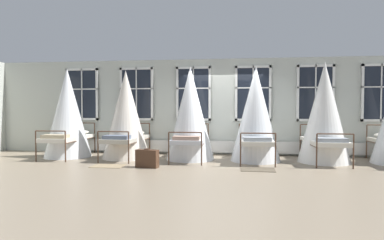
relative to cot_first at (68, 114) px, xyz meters
name	(u,v)px	position (x,y,z in m)	size (l,w,h in m)	color
ground	(221,159)	(4.59, 0.07, -1.29)	(28.00, 28.00, 0.00)	gray
back_wall_with_windows	(223,107)	(4.59, 1.17, 0.22)	(15.00, 0.10, 3.00)	#B2B7AD
window_bank	(223,120)	(4.59, 1.05, -0.20)	(10.38, 0.10, 2.70)	black
cot_first	(68,114)	(0.00, 0.00, 0.00)	(1.37, 2.00, 2.65)	#4C3323
cot_second	(126,115)	(1.81, -0.01, -0.04)	(1.37, 2.01, 2.56)	#4C3323
cot_third	(190,114)	(3.71, -0.02, 0.00)	(1.37, 1.99, 2.64)	#4C3323
cot_fourth	(256,115)	(5.54, -0.05, -0.01)	(1.37, 1.99, 2.62)	#4C3323
cot_fifth	(324,113)	(7.36, -0.04, 0.03)	(1.37, 2.00, 2.71)	#4C3323
rug_second	(108,166)	(1.81, -1.41, -1.28)	(0.80, 0.56, 0.01)	#8E7A5B
rug_fourth	(258,170)	(5.52, -1.41, -1.28)	(0.80, 0.56, 0.01)	brown
suitcase_dark	(147,158)	(2.84, -1.45, -1.06)	(0.59, 0.31, 0.47)	#472D1E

